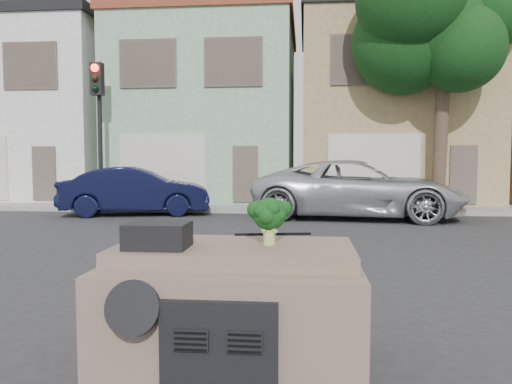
# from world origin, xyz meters

# --- Properties ---
(ground_plane) EXTENTS (120.00, 120.00, 0.00)m
(ground_plane) POSITION_xyz_m (0.00, 0.00, 0.00)
(ground_plane) COLOR #303033
(ground_plane) RESTS_ON ground
(sidewalk) EXTENTS (40.00, 3.00, 0.15)m
(sidewalk) POSITION_xyz_m (0.00, 10.50, 0.07)
(sidewalk) COLOR gray
(sidewalk) RESTS_ON ground
(townhouse_white) EXTENTS (7.20, 8.20, 7.55)m
(townhouse_white) POSITION_xyz_m (-11.00, 14.50, 3.77)
(townhouse_white) COLOR white
(townhouse_white) RESTS_ON ground
(townhouse_mint) EXTENTS (7.20, 8.20, 7.55)m
(townhouse_mint) POSITION_xyz_m (-3.50, 14.50, 3.77)
(townhouse_mint) COLOR #8CB891
(townhouse_mint) RESTS_ON ground
(townhouse_tan) EXTENTS (7.20, 8.20, 7.55)m
(townhouse_tan) POSITION_xyz_m (4.00, 14.50, 3.77)
(townhouse_tan) COLOR tan
(townhouse_tan) RESTS_ON ground
(navy_sedan) EXTENTS (4.90, 2.62, 1.53)m
(navy_sedan) POSITION_xyz_m (-4.81, 8.32, 0.00)
(navy_sedan) COLOR black
(navy_sedan) RESTS_ON ground
(silver_pickup) EXTENTS (6.62, 3.62, 1.76)m
(silver_pickup) POSITION_xyz_m (2.17, 8.15, 0.00)
(silver_pickup) COLOR #BBBCC3
(silver_pickup) RESTS_ON ground
(traffic_signal) EXTENTS (0.40, 0.40, 5.10)m
(traffic_signal) POSITION_xyz_m (-6.50, 9.50, 2.55)
(traffic_signal) COLOR black
(traffic_signal) RESTS_ON ground
(tree_near) EXTENTS (4.40, 4.00, 8.50)m
(tree_near) POSITION_xyz_m (5.00, 9.80, 4.25)
(tree_near) COLOR #103812
(tree_near) RESTS_ON ground
(car_dashboard) EXTENTS (2.00, 1.80, 1.12)m
(car_dashboard) POSITION_xyz_m (0.00, -3.00, 0.56)
(car_dashboard) COLOR #7A6253
(car_dashboard) RESTS_ON ground
(instrument_hump) EXTENTS (0.48, 0.38, 0.20)m
(instrument_hump) POSITION_xyz_m (-0.58, -3.35, 1.22)
(instrument_hump) COLOR black
(instrument_hump) RESTS_ON car_dashboard
(wiper_arm) EXTENTS (0.69, 0.15, 0.02)m
(wiper_arm) POSITION_xyz_m (0.28, -2.62, 1.13)
(wiper_arm) COLOR black
(wiper_arm) RESTS_ON car_dashboard
(broccoli) EXTENTS (0.38, 0.38, 0.40)m
(broccoli) POSITION_xyz_m (0.28, -3.11, 1.32)
(broccoli) COLOR #0E3510
(broccoli) RESTS_ON car_dashboard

